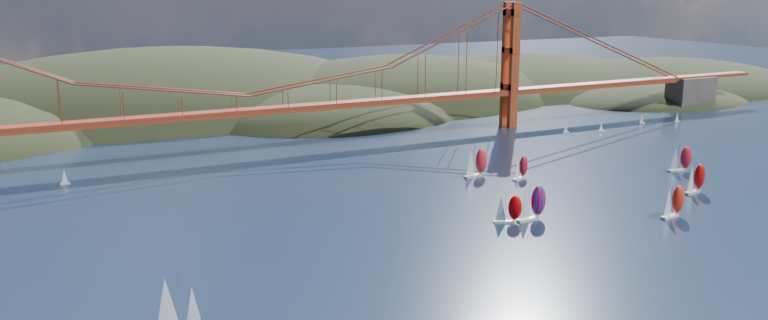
{
  "coord_description": "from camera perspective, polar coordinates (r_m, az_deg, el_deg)",
  "views": [
    {
      "loc": [
        -77.97,
        -92.7,
        63.17
      ],
      "look_at": [
        12.76,
        90.0,
        14.71
      ],
      "focal_mm": 35.0,
      "sensor_mm": 36.0,
      "label": 1
    }
  ],
  "objects": [
    {
      "name": "racer_0",
      "position": [
        203.97,
        9.4,
        -3.66
      ],
      "size": [
        7.74,
        5.05,
        8.65
      ],
      "rotation": [
        0.0,
        0.0,
        -0.36
      ],
      "color": "white",
      "rests_on": "ground"
    },
    {
      "name": "racer_5",
      "position": [
        250.36,
        7.01,
        -0.16
      ],
      "size": [
        9.45,
        4.58,
        10.65
      ],
      "rotation": [
        0.0,
        0.0,
        0.15
      ],
      "color": "silver",
      "rests_on": "ground"
    },
    {
      "name": "racer_4",
      "position": [
        274.97,
        21.64,
        0.11
      ],
      "size": [
        8.72,
        4.51,
        9.79
      ],
      "rotation": [
        0.0,
        0.0,
        -0.19
      ],
      "color": "silver",
      "rests_on": "ground"
    },
    {
      "name": "distant_boat_6",
      "position": [
        363.77,
        19.05,
        3.01
      ],
      "size": [
        3.0,
        2.0,
        4.7
      ],
      "color": "silver",
      "rests_on": "ground"
    },
    {
      "name": "racer_1",
      "position": [
        220.82,
        21.17,
        -2.92
      ],
      "size": [
        8.78,
        4.23,
        9.89
      ],
      "rotation": [
        0.0,
        0.0,
        0.15
      ],
      "color": "white",
      "rests_on": "ground"
    },
    {
      "name": "racer_3",
      "position": [
        249.9,
        10.35,
        -0.55
      ],
      "size": [
        7.63,
        5.23,
        8.54
      ],
      "rotation": [
        0.0,
        0.0,
        0.4
      ],
      "color": "white",
      "rests_on": "ground"
    },
    {
      "name": "distant_boat_5",
      "position": [
        338.83,
        16.22,
        2.5
      ],
      "size": [
        3.0,
        2.0,
        4.7
      ],
      "color": "silver",
      "rests_on": "ground"
    },
    {
      "name": "racer_rwb",
      "position": [
        207.06,
        11.17,
        -3.18
      ],
      "size": [
        9.49,
        4.01,
        10.8
      ],
      "rotation": [
        0.0,
        0.0,
        0.08
      ],
      "color": "silver",
      "rests_on": "ground"
    },
    {
      "name": "headlands",
      "position": [
        398.07,
        -7.94,
        2.28
      ],
      "size": [
        725.0,
        225.0,
        96.0
      ],
      "color": "black",
      "rests_on": "ground"
    },
    {
      "name": "distant_boat_3",
      "position": [
        260.83,
        -23.16,
        -1.21
      ],
      "size": [
        3.0,
        2.0,
        4.7
      ],
      "color": "silver",
      "rests_on": "ground"
    },
    {
      "name": "racer_2",
      "position": [
        248.83,
        22.63,
        -1.27
      ],
      "size": [
        8.92,
        4.54,
        10.03
      ],
      "rotation": [
        0.0,
        0.0,
        0.18
      ],
      "color": "silver",
      "rests_on": "ground"
    },
    {
      "name": "sloop_navy",
      "position": [
        139.11,
        -15.65,
        -11.16
      ],
      "size": [
        9.82,
        5.83,
        14.95
      ],
      "rotation": [
        0.0,
        0.0,
        0.09
      ],
      "color": "black",
      "rests_on": "ground"
    },
    {
      "name": "distant_boat_4",
      "position": [
        331.75,
        13.69,
        2.43
      ],
      "size": [
        3.0,
        2.0,
        4.7
      ],
      "color": "silver",
      "rests_on": "ground"
    },
    {
      "name": "distant_boat_7",
      "position": [
        373.04,
        21.44,
        3.06
      ],
      "size": [
        3.0,
        2.0,
        4.7
      ],
      "color": "silver",
      "rests_on": "ground"
    },
    {
      "name": "bridge",
      "position": [
        284.84,
        -10.81,
        6.89
      ],
      "size": [
        552.0,
        12.0,
        55.0
      ],
      "color": "maroon",
      "rests_on": "ground"
    }
  ]
}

